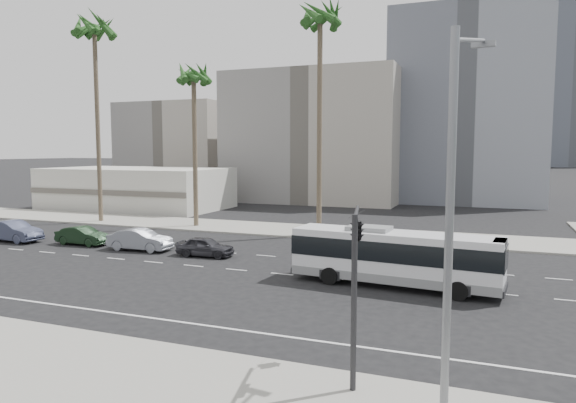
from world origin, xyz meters
The scene contains 19 objects.
ground centered at (0.00, 0.00, 0.00)m, with size 700.00×700.00×0.00m, color black.
sidewalk_north centered at (0.00, 15.50, 0.07)m, with size 120.00×7.00×0.15m, color gray.
sidewalk_south centered at (0.00, -15.50, 0.07)m, with size 120.00×7.00×0.15m, color gray.
commercial_low centered at (-30.00, 25.99, 2.50)m, with size 22.00×12.16×5.00m.
midrise_beige_west centered at (-12.00, 45.00, 9.00)m, with size 24.00×18.00×18.00m, color gray.
midrise_gray_center centered at (8.00, 52.00, 13.00)m, with size 20.00×20.00×26.00m, color slate.
midrise_beige_far centered at (-38.00, 50.00, 7.50)m, with size 18.00×16.00×15.00m, color gray.
civic_tower centered at (-2.00, 250.00, 38.83)m, with size 42.00×42.00×129.00m.
highrise_right centered at (45.00, 230.00, 35.00)m, with size 26.00×26.00×70.00m, color slate.
city_bus centered at (6.58, -0.41, 1.66)m, with size 11.18×3.55×3.16m.
car_a centered at (-6.82, 2.90, 0.68)m, with size 3.97×1.60×1.35m, color #2E2E33.
car_b centered at (-12.32, 3.07, 0.78)m, with size 4.75×1.66×1.56m, color gray.
car_c centered at (-17.83, 3.32, 0.70)m, with size 4.28×1.49×1.41m, color black.
car_d centered at (-24.07, 2.50, 0.83)m, with size 5.04×1.76×1.66m, color #383C53.
streetlight_corner centered at (10.29, -13.49, 6.11)m, with size 1.15×5.09×10.78m.
traffic_signal centered at (7.02, -10.74, 4.51)m, with size 2.52×3.42×5.41m.
palm_near centered at (-2.19, 13.90, 17.60)m, with size 5.78×5.78×19.43m.
palm_mid centered at (-14.53, 14.47, 13.71)m, with size 4.93×4.93×15.23m.
palm_far centered at (-25.25, 13.93, 18.55)m, with size 5.95×5.95×20.42m.
Camera 1 is at (11.11, -27.80, 7.26)m, focal length 32.47 mm.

